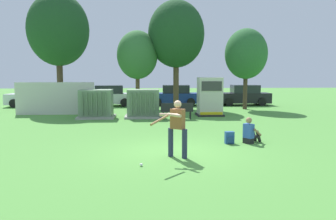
# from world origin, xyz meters

# --- Properties ---
(ground_plane) EXTENTS (96.00, 96.00, 0.00)m
(ground_plane) POSITION_xyz_m (0.00, 0.00, 0.00)
(ground_plane) COLOR #51933D
(fence_panel) EXTENTS (4.80, 0.12, 2.00)m
(fence_panel) POSITION_xyz_m (-6.54, 10.50, 1.00)
(fence_panel) COLOR beige
(fence_panel) RESTS_ON ground
(transformer_west) EXTENTS (2.10, 1.70, 1.62)m
(transformer_west) POSITION_xyz_m (-3.77, 8.79, 0.79)
(transformer_west) COLOR #9E9B93
(transformer_west) RESTS_ON ground
(transformer_mid_west) EXTENTS (2.10, 1.70, 1.62)m
(transformer_mid_west) POSITION_xyz_m (-1.10, 8.85, 0.79)
(transformer_mid_west) COLOR #9E9B93
(transformer_mid_west) RESTS_ON ground
(generator_enclosure) EXTENTS (1.60, 1.40, 2.30)m
(generator_enclosure) POSITION_xyz_m (2.90, 9.49, 1.14)
(generator_enclosure) COLOR #262626
(generator_enclosure) RESTS_ON ground
(park_bench) EXTENTS (1.81, 0.43, 0.92)m
(park_bench) POSITION_xyz_m (0.78, 7.92, 0.54)
(park_bench) COLOR black
(park_bench) RESTS_ON ground
(batter) EXTENTS (1.13, 1.46, 1.74)m
(batter) POSITION_xyz_m (0.05, -0.72, 0.98)
(batter) COLOR #282D4C
(batter) RESTS_ON ground
(sports_ball) EXTENTS (0.09, 0.09, 0.09)m
(sports_ball) POSITION_xyz_m (-1.01, -1.63, 0.04)
(sports_ball) COLOR white
(sports_ball) RESTS_ON ground
(seated_spectator) EXTENTS (0.78, 0.69, 0.96)m
(seated_spectator) POSITION_xyz_m (2.92, 1.30, 0.38)
(seated_spectator) COLOR black
(seated_spectator) RESTS_ON ground
(backpack) EXTENTS (0.33, 0.27, 0.44)m
(backpack) POSITION_xyz_m (2.14, 1.22, 0.21)
(backpack) COLOR #264C8C
(backpack) RESTS_ON ground
(tree_left) EXTENTS (4.23, 4.23, 8.08)m
(tree_left) POSITION_xyz_m (-7.01, 13.69, 5.55)
(tree_left) COLOR #4C3828
(tree_left) RESTS_ON ground
(tree_center_left) EXTENTS (2.94, 2.94, 5.62)m
(tree_center_left) POSITION_xyz_m (-1.57, 14.12, 3.85)
(tree_center_left) COLOR brown
(tree_center_left) RESTS_ON ground
(tree_center_right) EXTENTS (4.09, 4.09, 7.81)m
(tree_center_right) POSITION_xyz_m (1.25, 14.25, 5.36)
(tree_center_right) COLOR brown
(tree_center_right) RESTS_ON ground
(tree_right) EXTENTS (2.97, 2.97, 5.68)m
(tree_right) POSITION_xyz_m (6.09, 13.02, 3.90)
(tree_right) COLOR #4C3828
(tree_right) RESTS_ON ground
(parked_car_leftmost) EXTENTS (4.27, 2.06, 1.62)m
(parked_car_leftmost) POSITION_xyz_m (-9.43, 15.85, 0.75)
(parked_car_leftmost) COLOR silver
(parked_car_leftmost) RESTS_ON ground
(parked_car_left_of_center) EXTENTS (4.39, 2.33, 1.62)m
(parked_car_left_of_center) POSITION_xyz_m (-3.99, 16.00, 0.75)
(parked_car_left_of_center) COLOR silver
(parked_car_left_of_center) RESTS_ON ground
(parked_car_right_of_center) EXTENTS (4.27, 2.07, 1.62)m
(parked_car_right_of_center) POSITION_xyz_m (1.30, 16.32, 0.75)
(parked_car_right_of_center) COLOR navy
(parked_car_right_of_center) RESTS_ON ground
(parked_car_rightmost) EXTENTS (4.24, 1.99, 1.62)m
(parked_car_rightmost) POSITION_xyz_m (6.87, 16.19, 0.75)
(parked_car_rightmost) COLOR black
(parked_car_rightmost) RESTS_ON ground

